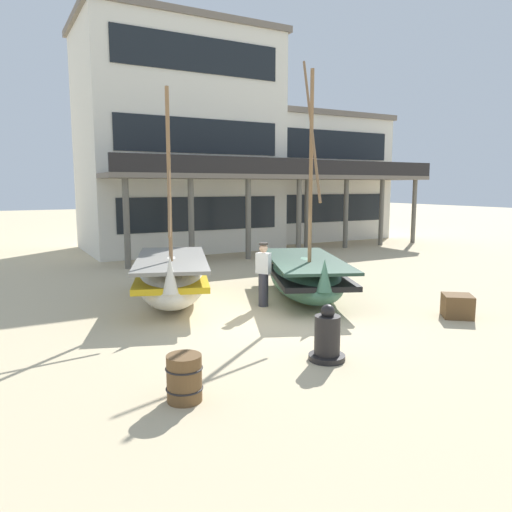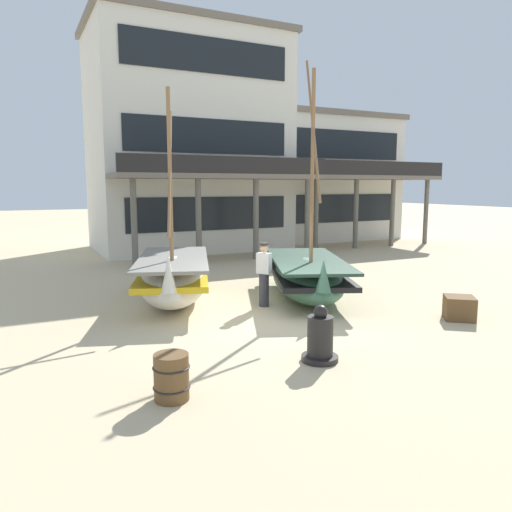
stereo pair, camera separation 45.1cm
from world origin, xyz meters
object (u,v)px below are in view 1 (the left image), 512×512
(harbor_building_main, at_px, (178,142))
(harbor_building_annex, at_px, (303,178))
(fishing_boat_near_left, at_px, (305,275))
(fisherman_by_hull, at_px, (263,275))
(capstan_winch, at_px, (327,338))
(wooden_barrel, at_px, (184,378))
(cargo_crate, at_px, (457,306))
(fishing_boat_centre_large, at_px, (172,278))

(harbor_building_main, bearing_deg, harbor_building_annex, 11.33)
(fishing_boat_near_left, bearing_deg, fisherman_by_hull, -166.59)
(fisherman_by_hull, height_order, capstan_winch, fisherman_by_hull)
(fishing_boat_near_left, distance_m, capstan_winch, 5.08)
(capstan_winch, distance_m, wooden_barrel, 2.90)
(fishing_boat_near_left, distance_m, harbor_building_annex, 17.00)
(cargo_crate, distance_m, harbor_building_main, 16.58)
(fishing_boat_near_left, bearing_deg, capstan_winch, -119.68)
(harbor_building_main, bearing_deg, wooden_barrel, -109.64)
(wooden_barrel, relative_size, cargo_crate, 1.05)
(fishing_boat_near_left, bearing_deg, harbor_building_main, 86.86)
(fisherman_by_hull, bearing_deg, harbor_building_annex, 52.73)
(fishing_boat_near_left, height_order, fishing_boat_centre_large, fishing_boat_near_left)
(wooden_barrel, xyz_separation_m, cargo_crate, (7.40, 1.22, -0.07))
(fishing_boat_near_left, height_order, capstan_winch, fishing_boat_near_left)
(harbor_building_annex, bearing_deg, capstan_winch, -122.82)
(fishing_boat_centre_large, distance_m, cargo_crate, 7.30)
(capstan_winch, bearing_deg, fisherman_by_hull, 76.80)
(fishing_boat_centre_large, bearing_deg, harbor_building_main, 69.09)
(harbor_building_annex, bearing_deg, cargo_crate, -112.66)
(fishing_boat_centre_large, bearing_deg, capstan_winch, -79.50)
(cargo_crate, relative_size, harbor_building_annex, 0.07)
(fisherman_by_hull, bearing_deg, fishing_boat_centre_large, 142.34)
(fisherman_by_hull, relative_size, capstan_winch, 1.62)
(fisherman_by_hull, relative_size, harbor_building_main, 0.16)
(wooden_barrel, bearing_deg, fishing_boat_centre_large, 72.77)
(capstan_winch, height_order, wooden_barrel, capstan_winch)
(harbor_building_main, relative_size, harbor_building_annex, 1.11)
(cargo_crate, height_order, harbor_building_annex, harbor_building_annex)
(fishing_boat_near_left, xyz_separation_m, harbor_building_annex, (9.30, 13.91, 3.01))
(capstan_winch, xyz_separation_m, wooden_barrel, (-2.87, -0.37, -0.06))
(fishing_boat_centre_large, height_order, fisherman_by_hull, fishing_boat_centre_large)
(cargo_crate, distance_m, harbor_building_annex, 19.23)
(cargo_crate, xyz_separation_m, harbor_building_main, (-1.34, 15.74, 5.03))
(fishing_boat_near_left, relative_size, fishing_boat_centre_large, 1.18)
(wooden_barrel, bearing_deg, fisherman_by_hull, 49.10)
(fisherman_by_hull, bearing_deg, capstan_winch, -103.20)
(fishing_boat_near_left, relative_size, harbor_building_annex, 0.69)
(fisherman_by_hull, relative_size, harbor_building_annex, 0.18)
(fishing_boat_centre_large, height_order, capstan_winch, fishing_boat_centre_large)
(capstan_winch, bearing_deg, cargo_crate, 10.64)
(fisherman_by_hull, height_order, harbor_building_annex, harbor_building_annex)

